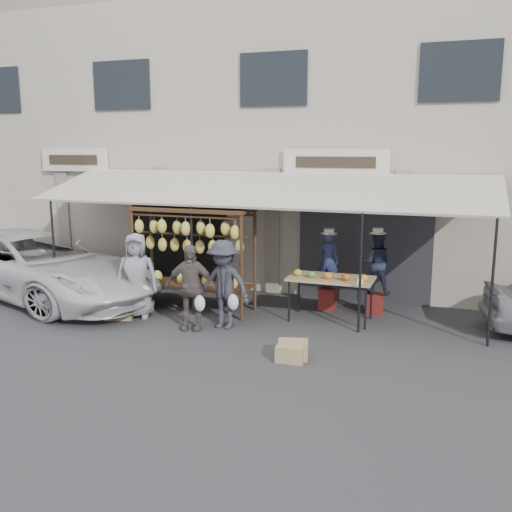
{
  "coord_description": "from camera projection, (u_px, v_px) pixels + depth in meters",
  "views": [
    {
      "loc": [
        4.19,
        -9.34,
        3.51
      ],
      "look_at": [
        0.33,
        1.4,
        1.3
      ],
      "focal_mm": 40.0,
      "sensor_mm": 36.0,
      "label": 1
    }
  ],
  "objects": [
    {
      "name": "ground_plane",
      "position": [
        214.0,
        336.0,
        10.68
      ],
      "size": [
        90.0,
        90.0,
        0.0
      ],
      "primitive_type": "plane",
      "color": "#2D2D30"
    },
    {
      "name": "shophouse",
      "position": [
        306.0,
        141.0,
        15.99
      ],
      "size": [
        24.0,
        6.15,
        7.3
      ],
      "color": "#B7AC96",
      "rests_on": "ground_plane"
    },
    {
      "name": "awning",
      "position": [
        256.0,
        190.0,
        12.3
      ],
      "size": [
        10.0,
        2.35,
        2.92
      ],
      "color": "#BAB3A0",
      "rests_on": "ground_plane"
    },
    {
      "name": "banana_rack",
      "position": [
        192.0,
        239.0,
        12.08
      ],
      "size": [
        2.6,
        0.9,
        2.24
      ],
      "color": "#422B18",
      "rests_on": "ground_plane"
    },
    {
      "name": "produce_table",
      "position": [
        331.0,
        279.0,
        11.48
      ],
      "size": [
        1.7,
        0.9,
        1.04
      ],
      "color": "tan",
      "rests_on": "ground_plane"
    },
    {
      "name": "vendor_left",
      "position": [
        328.0,
        260.0,
        12.23
      ],
      "size": [
        0.48,
        0.35,
        1.23
      ],
      "primitive_type": "imported",
      "rotation": [
        0.0,
        0.0,
        3.01
      ],
      "color": "navy",
      "rests_on": "stool_left"
    },
    {
      "name": "vendor_right",
      "position": [
        377.0,
        263.0,
        11.89
      ],
      "size": [
        0.67,
        0.54,
        1.32
      ],
      "primitive_type": "imported",
      "rotation": [
        0.0,
        0.0,
        3.21
      ],
      "color": "#1E2337",
      "rests_on": "stool_right"
    },
    {
      "name": "customer_left",
      "position": [
        137.0,
        276.0,
        11.73
      ],
      "size": [
        1.0,
        0.8,
        1.77
      ],
      "primitive_type": "imported",
      "rotation": [
        0.0,
        0.0,
        0.31
      ],
      "color": "gray",
      "rests_on": "ground_plane"
    },
    {
      "name": "customer_mid",
      "position": [
        190.0,
        287.0,
        10.95
      ],
      "size": [
        1.05,
        0.63,
        1.67
      ],
      "primitive_type": "imported",
      "rotation": [
        0.0,
        0.0,
        0.24
      ],
      "color": "#5B4F49",
      "rests_on": "ground_plane"
    },
    {
      "name": "customer_right",
      "position": [
        223.0,
        284.0,
        11.03
      ],
      "size": [
        1.19,
        0.77,
        1.74
      ],
      "primitive_type": "imported",
      "rotation": [
        0.0,
        0.0,
        -0.12
      ],
      "color": "#302F39",
      "rests_on": "ground_plane"
    },
    {
      "name": "stool_left",
      "position": [
        327.0,
        299.0,
        12.4
      ],
      "size": [
        0.39,
        0.39,
        0.48
      ],
      "primitive_type": "cube",
      "rotation": [
        0.0,
        0.0,
        0.16
      ],
      "color": "maroon",
      "rests_on": "ground_plane"
    },
    {
      "name": "stool_right",
      "position": [
        375.0,
        304.0,
        12.06
      ],
      "size": [
        0.38,
        0.38,
        0.45
      ],
      "primitive_type": "cube",
      "rotation": [
        0.0,
        0.0,
        0.24
      ],
      "color": "maroon",
      "rests_on": "ground_plane"
    },
    {
      "name": "crate_near_a",
      "position": [
        291.0,
        353.0,
        9.43
      ],
      "size": [
        0.48,
        0.38,
        0.28
      ],
      "primitive_type": "cube",
      "rotation": [
        0.0,
        0.0,
        0.06
      ],
      "color": "tan",
      "rests_on": "ground_plane"
    },
    {
      "name": "crate_near_b",
      "position": [
        293.0,
        350.0,
        9.55
      ],
      "size": [
        0.57,
        0.49,
        0.3
      ],
      "primitive_type": "cube",
      "rotation": [
        0.0,
        0.0,
        0.24
      ],
      "color": "tan",
      "rests_on": "ground_plane"
    },
    {
      "name": "crate_far",
      "position": [
        120.0,
        310.0,
        11.78
      ],
      "size": [
        0.65,
        0.57,
        0.33
      ],
      "primitive_type": "cube",
      "rotation": [
        0.0,
        0.0,
        0.32
      ],
      "color": "tan",
      "rests_on": "ground_plane"
    },
    {
      "name": "van",
      "position": [
        29.0,
        249.0,
        13.6
      ],
      "size": [
        5.78,
        3.97,
        2.2
      ],
      "primitive_type": "imported",
      "rotation": [
        0.0,
        0.0,
        1.25
      ],
      "color": "silver",
      "rests_on": "ground_plane"
    }
  ]
}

